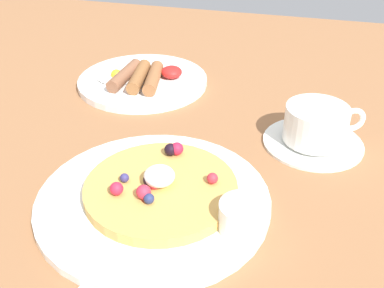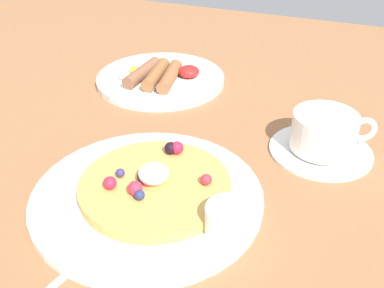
% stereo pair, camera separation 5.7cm
% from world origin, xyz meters
% --- Properties ---
extents(ground_plane, '(1.53, 1.49, 0.03)m').
position_xyz_m(ground_plane, '(0.00, 0.00, -0.01)').
color(ground_plane, '#8F5E3B').
extents(pancake_plate, '(0.28, 0.28, 0.01)m').
position_xyz_m(pancake_plate, '(0.02, -0.06, 0.01)').
color(pancake_plate, white).
rests_on(pancake_plate, ground_plane).
extents(pancake_with_berries, '(0.18, 0.18, 0.04)m').
position_xyz_m(pancake_with_berries, '(0.03, -0.05, 0.02)').
color(pancake_with_berries, tan).
rests_on(pancake_with_berries, pancake_plate).
extents(syrup_ramekin, '(0.05, 0.05, 0.03)m').
position_xyz_m(syrup_ramekin, '(0.13, -0.08, 0.03)').
color(syrup_ramekin, white).
rests_on(syrup_ramekin, pancake_plate).
extents(breakfast_plate, '(0.23, 0.23, 0.01)m').
position_xyz_m(breakfast_plate, '(-0.11, 0.26, 0.01)').
color(breakfast_plate, white).
rests_on(breakfast_plate, ground_plane).
extents(fried_breakfast, '(0.15, 0.11, 0.03)m').
position_xyz_m(fried_breakfast, '(-0.10, 0.24, 0.02)').
color(fried_breakfast, brown).
rests_on(fried_breakfast, breakfast_plate).
extents(coffee_saucer, '(0.14, 0.14, 0.01)m').
position_xyz_m(coffee_saucer, '(0.20, 0.13, 0.00)').
color(coffee_saucer, white).
rests_on(coffee_saucer, ground_plane).
extents(coffee_cup, '(0.11, 0.09, 0.05)m').
position_xyz_m(coffee_cup, '(0.20, 0.13, 0.03)').
color(coffee_cup, white).
rests_on(coffee_cup, coffee_saucer).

